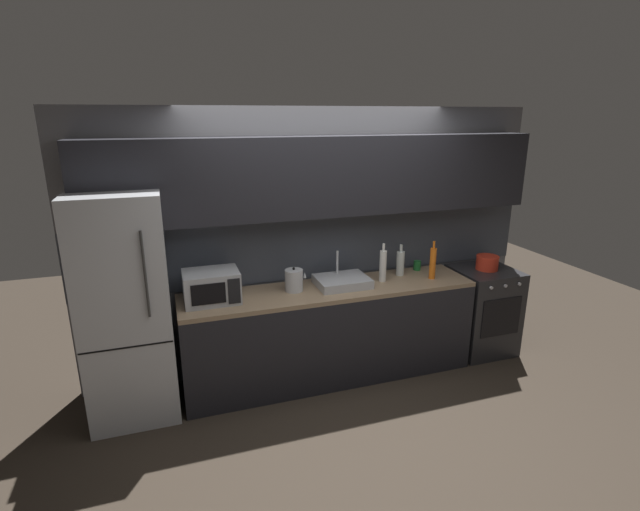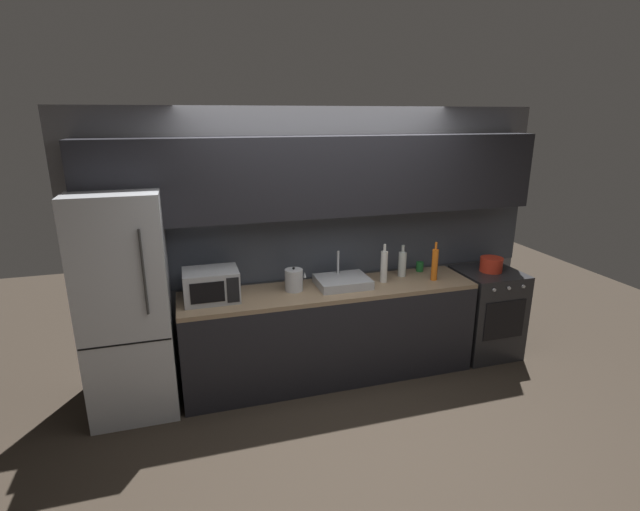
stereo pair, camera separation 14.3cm
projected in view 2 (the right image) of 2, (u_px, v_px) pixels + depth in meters
The scene contains 13 objects.
ground_plane at pixel (364, 432), 3.75m from camera, with size 10.00×10.00×0.00m, color #2D261E.
back_wall at pixel (321, 212), 4.40m from camera, with size 4.46×0.44×2.50m.
counter_run at pixel (330, 333), 4.44m from camera, with size 2.72×0.60×0.90m.
refrigerator at pixel (127, 305), 3.83m from camera, with size 0.68×0.69×1.88m.
oven_range at pixel (485, 312), 4.90m from camera, with size 0.60×0.62×0.90m.
microwave at pixel (211, 285), 4.00m from camera, with size 0.46×0.35×0.27m.
sink_basin at pixel (343, 282), 4.36m from camera, with size 0.48×0.38×0.30m.
kettle at pixel (294, 280), 4.23m from camera, with size 0.20×0.16×0.22m.
wine_bottle_orange at pixel (435, 264), 4.49m from camera, with size 0.06×0.06×0.37m.
wine_bottle_clear at pixel (402, 264), 4.60m from camera, with size 0.08×0.08×0.31m.
wine_bottle_white at pixel (384, 266), 4.43m from camera, with size 0.07×0.07×0.37m.
mug_green at pixel (420, 267), 4.77m from camera, with size 0.07×0.07×0.10m, color #1E6B2D.
cooking_pot at pixel (491, 264), 4.76m from camera, with size 0.23×0.23×0.14m.
Camera 2 is at (-1.24, -2.95, 2.43)m, focal length 26.44 mm.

